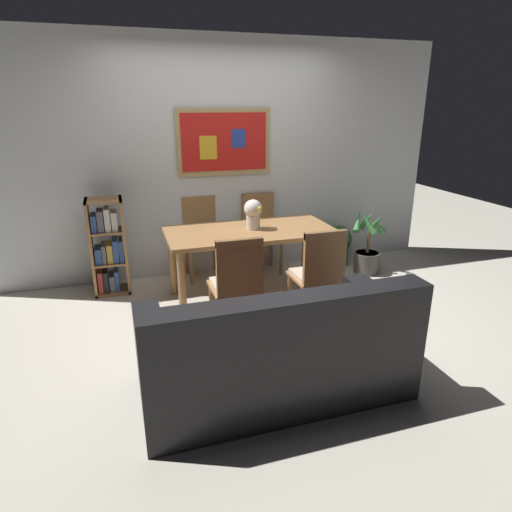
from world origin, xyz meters
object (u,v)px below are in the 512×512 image
Objects in this scene: bookshelf at (108,248)px; flower_vase at (253,212)px; dining_chair_near_left at (237,279)px; potted_ivy at (338,243)px; dining_chair_far_right at (260,226)px; dining_table at (250,239)px; dining_chair_far_left at (201,230)px; dining_chair_near_right at (319,270)px; leather_couch at (277,354)px; potted_palm at (367,251)px.

flower_vase is at bearing -21.50° from bookshelf.
potted_ivy is at bearing 40.05° from dining_chair_near_left.
flower_vase reaches higher than dining_chair_far_right.
dining_table is 1.81× the size of dining_chair_far_left.
dining_chair_far_left is at bearing 175.57° from potted_ivy.
dining_chair_near_right is 3.11× the size of flower_vase.
dining_chair_near_left is 0.95m from flower_vase.
flower_vase is (0.04, 0.03, 0.26)m from dining_table.
dining_chair_far_left reaches higher than potted_ivy.
dining_chair_near_right is 0.51× the size of leather_couch.
dining_chair_near_right is at bearing -37.54° from bookshelf.
dining_chair_far_right is 1.72m from bookshelf.
dining_chair_near_right is 1.51m from dining_chair_far_right.
leather_couch is at bearing -129.89° from dining_chair_near_right.
dining_chair_near_left is 1.66m from dining_chair_far_right.
dining_chair_far_left is 1.16× the size of potted_palm.
dining_chair_far_left is at bearing 89.88° from dining_chair_near_left.
dining_chair_near_right is 1.00× the size of dining_chair_far_left.
dining_table is 0.86m from dining_chair_near_right.
potted_palm is (2.87, -0.32, -0.22)m from bookshelf.
potted_ivy is 1.58m from flower_vase.
dining_chair_near_right is (0.74, -0.00, 0.00)m from dining_chair_near_left.
potted_palm is at bearing 42.58° from dining_chair_near_right.
leather_couch is (0.05, -2.38, -0.22)m from dining_chair_far_left.
dining_chair_near_right is 1.00× the size of dining_chair_far_right.
dining_chair_near_left is 0.51× the size of leather_couch.
dining_chair_near_right is at bearing -64.67° from dining_chair_far_left.
flower_vase is at bearing -113.35° from dining_chair_far_right.
dining_chair_near_left is at bearing -114.90° from dining_chair_far_right.
dining_chair_far_right is 1.28m from potted_palm.
bookshelf is at bearing 116.06° from leather_couch.
bookshelf reaches higher than dining_chair_near_left.
bookshelf reaches higher than dining_chair_far_right.
potted_ivy is (1.34, 0.66, -0.37)m from dining_table.
dining_chair_far_right is (-0.04, 1.51, 0.00)m from dining_chair_near_right.
flower_vase reaches higher than dining_chair_near_right.
dining_chair_far_right reaches higher than potted_palm.
bookshelf is at bearing 173.70° from potted_palm.
potted_ivy is (2.70, 0.08, -0.23)m from bookshelf.
dining_chair_far_right reaches higher than leather_couch.
bookshelf is at bearing 142.46° from dining_chair_near_right.
dining_chair_near_left is 1.00× the size of dining_chair_far_right.
potted_palm is at bearing -6.30° from bookshelf.
dining_table is 0.92× the size of leather_couch.
potted_ivy is (1.68, -0.13, -0.28)m from dining_chair_far_left.
dining_chair_far_right is at bearing 65.10° from dining_chair_near_left.
leather_couch is (-0.69, -0.82, -0.22)m from dining_chair_near_right.
bookshelf reaches higher than potted_palm.
dining_chair_far_left reaches higher than leather_couch.
potted_palm is (1.16, -0.48, -0.27)m from dining_chair_far_right.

